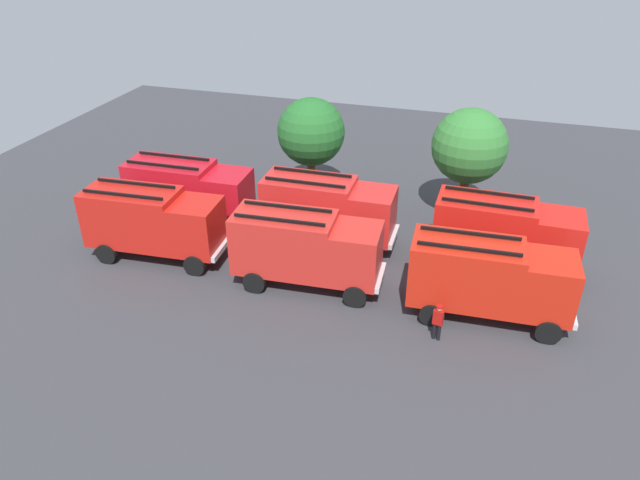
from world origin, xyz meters
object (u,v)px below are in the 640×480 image
Objects in this scene: firefighter_1 at (438,321)px; traffic_cone_0 at (340,212)px; fire_truck_2 at (490,277)px; firefighter_0 at (459,224)px; tree_1 at (469,146)px; fire_truck_0 at (153,220)px; fire_truck_4 at (328,208)px; tree_0 at (311,132)px; fire_truck_3 at (189,190)px; fire_truck_1 at (306,247)px; fire_truck_5 at (505,231)px.

traffic_cone_0 is at bearing -133.07° from firefighter_1.
fire_truck_2 reaches higher than firefighter_0.
firefighter_0 is at bearing -88.57° from tree_1.
fire_truck_0 is 1.01× the size of fire_truck_4.
firefighter_1 is 2.36× the size of traffic_cone_0.
tree_1 is (6.71, 5.30, 2.28)m from fire_truck_4.
tree_0 is (-2.63, 5.36, 2.12)m from fire_truck_4.
fire_truck_2 is 9.65m from fire_truck_4.
fire_truck_3 is at bearing -135.41° from tree_0.
firefighter_1 is (6.65, -2.34, -1.17)m from fire_truck_1.
traffic_cone_0 is (-0.28, 7.26, -1.78)m from fire_truck_1.
tree_0 is at bearing 156.85° from fire_truck_5.
fire_truck_3 is 9.80× the size of traffic_cone_0.
fire_truck_4 is 4.14× the size of firefighter_1.
tree_1 is (14.91, 5.42, 2.28)m from fire_truck_3.
fire_truck_4 is at bearing -0.97° from fire_truck_3.
fire_truck_0 reaches higher than firefighter_0.
traffic_cone_0 is (-8.79, 7.36, -1.78)m from fire_truck_2.
fire_truck_5 reaches higher than firefighter_0.
firefighter_0 is at bearing 137.13° from fire_truck_5.
fire_truck_1 is 1.15× the size of tree_0.
tree_0 is (-9.43, 11.90, 3.29)m from firefighter_1.
fire_truck_4 is 1.10× the size of tree_1.
fire_truck_3 is (-16.84, 4.18, 0.00)m from fire_truck_2.
fire_truck_1 is 9.28m from fire_truck_3.
fire_truck_2 and fire_truck_5 have the same top height.
fire_truck_0 is 4.19× the size of firefighter_1.
fire_truck_4 is 9.76× the size of traffic_cone_0.
fire_truck_1 is 8.50m from fire_truck_2.
firefighter_0 is 2.48× the size of traffic_cone_0.
fire_truck_3 is at bearing -92.65° from firefighter_0.
fire_truck_4 is 9.17m from fire_truck_5.
tree_0 is (5.56, 5.48, 2.12)m from fire_truck_3.
tree_1 reaches higher than fire_truck_2.
fire_truck_3 is 1.15× the size of tree_0.
tree_1 is at bearing 52.03° from fire_truck_1.
fire_truck_1 and fire_truck_5 have the same top height.
fire_truck_2 is 4.44m from fire_truck_5.
fire_truck_0 is at bearing -148.13° from tree_1.
fire_truck_5 is 4.13× the size of firefighter_1.
tree_1 is 8.28m from traffic_cone_0.
fire_truck_3 is at bearing -160.00° from tree_1.
tree_0 is at bearing 55.55° from fire_truck_0.
fire_truck_1 is at bearing 176.69° from fire_truck_2.
fire_truck_3 is at bearing 86.31° from fire_truck_0.
tree_0 is (-2.77, 9.56, 2.12)m from fire_truck_1.
fire_truck_2 is 1.11× the size of tree_1.
traffic_cone_0 is (8.06, 7.03, -1.78)m from fire_truck_0.
fire_truck_2 is (8.50, -0.10, 0.00)m from fire_truck_1.
fire_truck_4 is (8.19, 0.12, 0.00)m from fire_truck_3.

